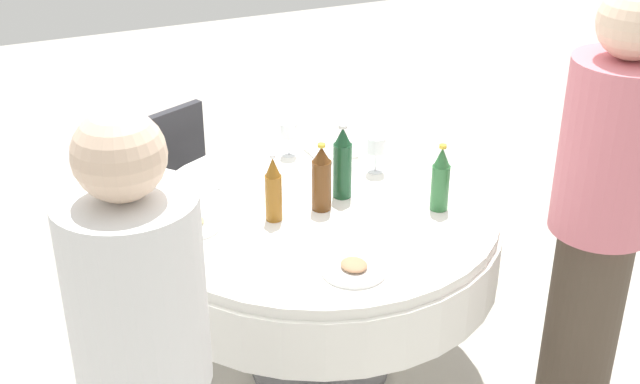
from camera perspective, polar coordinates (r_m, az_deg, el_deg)
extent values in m
plane|color=#B7B2A8|center=(3.53, 0.00, -11.62)|extent=(10.00, 10.00, 0.00)
cylinder|color=white|center=(3.13, 0.00, -1.33)|extent=(1.31, 1.31, 0.04)
cylinder|color=white|center=(3.19, 0.00, -3.38)|extent=(1.34, 1.34, 0.22)
cylinder|color=slate|center=(3.38, 0.00, -8.47)|extent=(0.14, 0.14, 0.48)
cylinder|color=slate|center=(3.52, 0.00, -11.43)|extent=(0.56, 0.56, 0.03)
cylinder|color=#8C5619|center=(3.00, -3.15, -0.39)|extent=(0.06, 0.06, 0.17)
cone|color=#8C5619|center=(2.94, -3.21, 1.71)|extent=(0.05, 0.05, 0.07)
cylinder|color=silver|center=(2.93, -3.23, 2.43)|extent=(0.02, 0.02, 0.01)
cylinder|color=#194728|center=(3.15, 1.52, 1.46)|extent=(0.07, 0.07, 0.21)
cone|color=#194728|center=(3.09, 1.55, 3.79)|extent=(0.06, 0.06, 0.07)
cylinder|color=silver|center=(3.07, 1.56, 4.46)|extent=(0.03, 0.03, 0.01)
cylinder|color=#593314|center=(3.06, 0.12, 0.46)|extent=(0.07, 0.07, 0.19)
cone|color=#593314|center=(3.01, 0.13, 2.57)|extent=(0.06, 0.06, 0.06)
cylinder|color=gold|center=(2.99, 0.13, 3.17)|extent=(0.03, 0.03, 0.01)
cylinder|color=#2D6B38|center=(3.10, 8.10, 0.31)|extent=(0.07, 0.07, 0.17)
cone|color=#2D6B38|center=(3.04, 8.25, 2.36)|extent=(0.06, 0.06, 0.07)
cylinder|color=gold|center=(3.03, 8.30, 3.07)|extent=(0.03, 0.03, 0.01)
cylinder|color=white|center=(3.39, 3.74, 1.41)|extent=(0.06, 0.06, 0.00)
cylinder|color=white|center=(3.37, 3.77, 2.06)|extent=(0.01, 0.01, 0.08)
cylinder|color=white|center=(3.34, 3.80, 3.19)|extent=(0.08, 0.08, 0.07)
cylinder|color=maroon|center=(3.35, 3.79, 2.91)|extent=(0.06, 0.06, 0.03)
cylinder|color=white|center=(3.52, -2.10, 2.54)|extent=(0.06, 0.06, 0.00)
cylinder|color=white|center=(3.51, -2.11, 3.15)|extent=(0.01, 0.01, 0.08)
cylinder|color=white|center=(3.48, -2.13, 4.20)|extent=(0.07, 0.07, 0.06)
cylinder|color=gold|center=(3.49, -2.13, 3.95)|extent=(0.06, 0.06, 0.02)
cylinder|color=white|center=(2.74, 2.30, -5.26)|extent=(0.21, 0.21, 0.02)
ellipsoid|color=tan|center=(2.73, 2.31, -4.94)|extent=(0.10, 0.08, 0.02)
cylinder|color=white|center=(3.02, -8.59, -2.23)|extent=(0.20, 0.20, 0.02)
ellipsoid|color=tan|center=(3.01, -8.62, -1.93)|extent=(0.09, 0.08, 0.02)
cube|color=silver|center=(3.25, -2.46, 0.24)|extent=(0.15, 0.13, 0.00)
cube|color=silver|center=(3.33, -7.42, 0.79)|extent=(0.18, 0.03, 0.00)
cube|color=white|center=(3.53, 0.74, 2.78)|extent=(0.18, 0.18, 0.02)
cylinder|color=white|center=(2.09, -12.32, -6.68)|extent=(0.34, 0.34, 0.52)
sphere|color=beige|center=(1.91, -13.40, 2.43)|extent=(0.21, 0.21, 0.21)
cylinder|color=#4C3F33|center=(3.20, 17.24, -8.67)|extent=(0.26, 0.26, 0.81)
cylinder|color=#D8727F|center=(2.86, 19.17, 2.81)|extent=(0.34, 0.34, 0.59)
sphere|color=beige|center=(2.72, 20.50, 10.67)|extent=(0.23, 0.23, 0.23)
cube|color=#2D2D33|center=(3.97, -11.65, 0.29)|extent=(0.53, 0.53, 0.04)
cube|color=#2D2D33|center=(3.75, -10.27, 2.30)|extent=(0.20, 0.38, 0.42)
cylinder|color=gray|center=(4.29, -10.95, -1.05)|extent=(0.03, 0.03, 0.43)
cylinder|color=gray|center=(4.13, -14.65, -2.71)|extent=(0.03, 0.03, 0.43)
cylinder|color=gray|center=(4.05, -7.98, -2.59)|extent=(0.03, 0.03, 0.43)
cylinder|color=gray|center=(3.88, -11.77, -4.44)|extent=(0.03, 0.03, 0.43)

